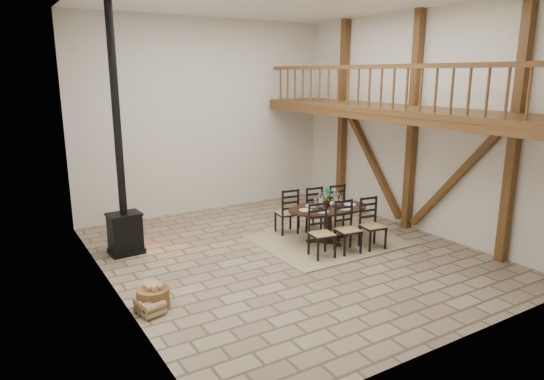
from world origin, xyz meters
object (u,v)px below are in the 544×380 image
log_basket (153,297)px  log_stack (150,307)px  dining_table (328,223)px  wood_stove (123,201)px

log_basket → log_stack: (-0.10, -0.14, -0.07)m
dining_table → wood_stove: 4.36m
wood_stove → log_basket: size_ratio=9.77×
log_stack → dining_table: bearing=15.7°
dining_table → log_stack: bearing=-156.8°
wood_stove → log_stack: wood_stove is taller
wood_stove → log_stack: (-0.40, -2.79, -1.01)m
dining_table → log_stack: dining_table is taller
dining_table → wood_stove: size_ratio=0.45×
dining_table → log_basket: size_ratio=4.42×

